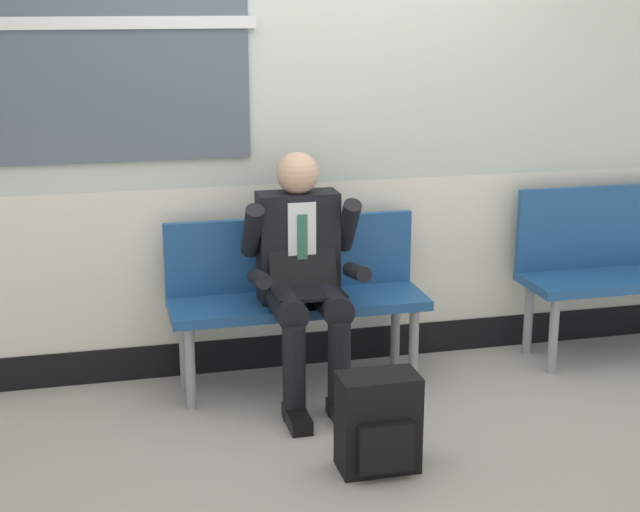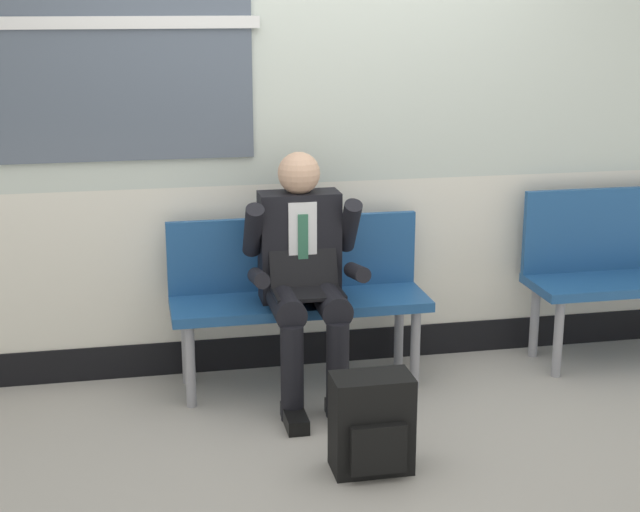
# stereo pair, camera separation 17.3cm
# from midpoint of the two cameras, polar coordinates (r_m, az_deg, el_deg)

# --- Properties ---
(ground_plane) EXTENTS (18.00, 18.00, 0.00)m
(ground_plane) POSITION_cam_midpoint_polar(r_m,az_deg,el_deg) (4.76, 1.95, -8.86)
(ground_plane) COLOR #9E9991
(station_wall) EXTENTS (6.60, 0.17, 2.64)m
(station_wall) POSITION_cam_midpoint_polar(r_m,az_deg,el_deg) (4.96, 0.29, 7.98)
(station_wall) COLOR beige
(station_wall) RESTS_ON ground
(bench_with_person) EXTENTS (1.31, 0.42, 0.86)m
(bench_with_person) POSITION_cam_midpoint_polar(r_m,az_deg,el_deg) (4.84, -0.36, -1.88)
(bench_with_person) COLOR navy
(bench_with_person) RESTS_ON ground
(bench_empty) EXTENTS (1.10, 0.42, 0.94)m
(bench_empty) POSITION_cam_midpoint_polar(r_m,az_deg,el_deg) (5.48, 18.74, -0.39)
(bench_empty) COLOR navy
(bench_empty) RESTS_ON ground
(person_seated) EXTENTS (0.57, 0.70, 1.23)m
(person_seated) POSITION_cam_midpoint_polar(r_m,az_deg,el_deg) (4.62, 0.10, -0.98)
(person_seated) COLOR black
(person_seated) RESTS_ON ground
(backpack) EXTENTS (0.34, 0.24, 0.43)m
(backpack) POSITION_cam_midpoint_polar(r_m,az_deg,el_deg) (4.05, 4.40, -10.14)
(backpack) COLOR black
(backpack) RESTS_ON ground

